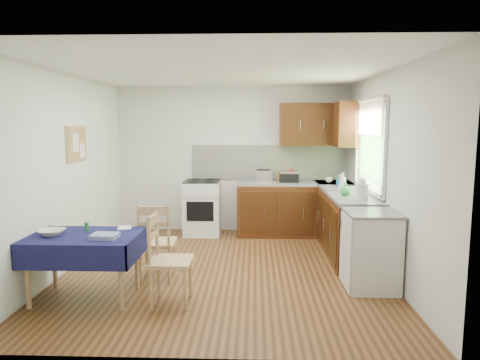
{
  "coord_description": "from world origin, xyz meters",
  "views": [
    {
      "loc": [
        0.38,
        -5.28,
        1.85
      ],
      "look_at": [
        0.19,
        0.24,
        1.13
      ],
      "focal_mm": 32.0,
      "sensor_mm": 36.0,
      "label": 1
    }
  ],
  "objects_px": {
    "dining_table": "(84,244)",
    "chair_far": "(156,240)",
    "chair_near": "(166,256)",
    "dish_rack": "(342,188)",
    "toaster": "(264,176)",
    "kettle": "(362,190)",
    "sandwich_press": "(289,177)"
  },
  "relations": [
    {
      "from": "dining_table",
      "to": "chair_far",
      "type": "xyz_separation_m",
      "value": [
        0.64,
        0.54,
        -0.09
      ]
    },
    {
      "from": "chair_near",
      "to": "dish_rack",
      "type": "bearing_deg",
      "value": -46.58
    },
    {
      "from": "dining_table",
      "to": "toaster",
      "type": "distance_m",
      "value": 3.39
    },
    {
      "from": "toaster",
      "to": "kettle",
      "type": "relative_size",
      "value": 0.98
    },
    {
      "from": "dining_table",
      "to": "dish_rack",
      "type": "bearing_deg",
      "value": 53.89
    },
    {
      "from": "chair_near",
      "to": "sandwich_press",
      "type": "xyz_separation_m",
      "value": [
        1.47,
        2.85,
        0.48
      ]
    },
    {
      "from": "chair_near",
      "to": "kettle",
      "type": "height_order",
      "value": "kettle"
    },
    {
      "from": "chair_far",
      "to": "chair_near",
      "type": "relative_size",
      "value": 0.99
    },
    {
      "from": "dining_table",
      "to": "chair_far",
      "type": "bearing_deg",
      "value": 61.71
    },
    {
      "from": "chair_near",
      "to": "dining_table",
      "type": "bearing_deg",
      "value": 82.94
    },
    {
      "from": "toaster",
      "to": "sandwich_press",
      "type": "bearing_deg",
      "value": -25.66
    },
    {
      "from": "chair_near",
      "to": "toaster",
      "type": "relative_size",
      "value": 3.44
    },
    {
      "from": "chair_far",
      "to": "kettle",
      "type": "relative_size",
      "value": 3.33
    },
    {
      "from": "dish_rack",
      "to": "kettle",
      "type": "height_order",
      "value": "kettle"
    },
    {
      "from": "kettle",
      "to": "chair_near",
      "type": "bearing_deg",
      "value": -152.44
    },
    {
      "from": "chair_far",
      "to": "toaster",
      "type": "bearing_deg",
      "value": -122.88
    },
    {
      "from": "sandwich_press",
      "to": "dish_rack",
      "type": "relative_size",
      "value": 0.72
    },
    {
      "from": "sandwich_press",
      "to": "chair_far",
      "type": "bearing_deg",
      "value": -146.49
    },
    {
      "from": "chair_far",
      "to": "sandwich_press",
      "type": "xyz_separation_m",
      "value": [
        1.73,
        2.19,
        0.49
      ]
    },
    {
      "from": "dining_table",
      "to": "sandwich_press",
      "type": "height_order",
      "value": "sandwich_press"
    },
    {
      "from": "dining_table",
      "to": "sandwich_press",
      "type": "bearing_deg",
      "value": 70.73
    },
    {
      "from": "toaster",
      "to": "dish_rack",
      "type": "height_order",
      "value": "toaster"
    },
    {
      "from": "chair_far",
      "to": "kettle",
      "type": "bearing_deg",
      "value": -170.29
    },
    {
      "from": "toaster",
      "to": "kettle",
      "type": "distance_m",
      "value": 2.06
    },
    {
      "from": "chair_near",
      "to": "kettle",
      "type": "distance_m",
      "value": 2.61
    },
    {
      "from": "dining_table",
      "to": "dish_rack",
      "type": "xyz_separation_m",
      "value": [
        3.1,
        1.95,
        0.33
      ]
    },
    {
      "from": "chair_far",
      "to": "toaster",
      "type": "xyz_separation_m",
      "value": [
        1.31,
        2.19,
        0.5
      ]
    },
    {
      "from": "dining_table",
      "to": "sandwich_press",
      "type": "xyz_separation_m",
      "value": [
        2.37,
        2.73,
        0.4
      ]
    },
    {
      "from": "sandwich_press",
      "to": "dish_rack",
      "type": "xyz_separation_m",
      "value": [
        0.72,
        -0.78,
        -0.06
      ]
    },
    {
      "from": "dish_rack",
      "to": "dining_table",
      "type": "bearing_deg",
      "value": -131.35
    },
    {
      "from": "toaster",
      "to": "kettle",
      "type": "height_order",
      "value": "kettle"
    },
    {
      "from": "chair_far",
      "to": "dish_rack",
      "type": "xyz_separation_m",
      "value": [
        2.45,
        1.41,
        0.42
      ]
    }
  ]
}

